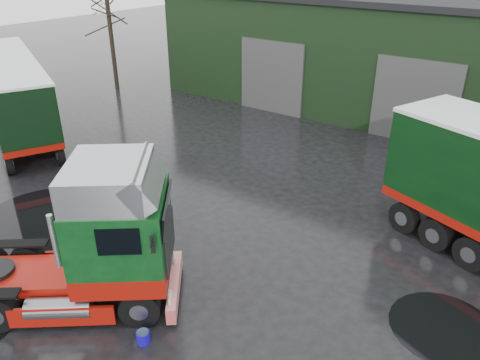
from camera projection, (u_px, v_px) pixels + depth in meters
name	position (u px, v px, depth m)	size (l,w,h in m)	color
ground	(187.00, 268.00, 13.93)	(100.00, 100.00, 0.00)	black
warehouse	(452.00, 56.00, 25.93)	(32.40, 12.40, 6.30)	black
hero_tractor	(49.00, 236.00, 11.81)	(2.79, 6.57, 4.08)	#0A3713
trailer_left	(15.00, 96.00, 23.32)	(2.51, 12.27, 3.81)	silver
wash_bucket	(143.00, 337.00, 11.27)	(0.33, 0.33, 0.31)	#1308AE
tree_left	(110.00, 23.00, 29.63)	(4.40, 4.40, 8.50)	black
tree_back_a	(383.00, 1.00, 36.65)	(4.40, 4.40, 9.50)	black
puddle_1	(444.00, 328.00, 11.75)	(2.70, 2.70, 0.01)	black
puddle_2	(49.00, 220.00, 16.36)	(5.07, 5.07, 0.01)	black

